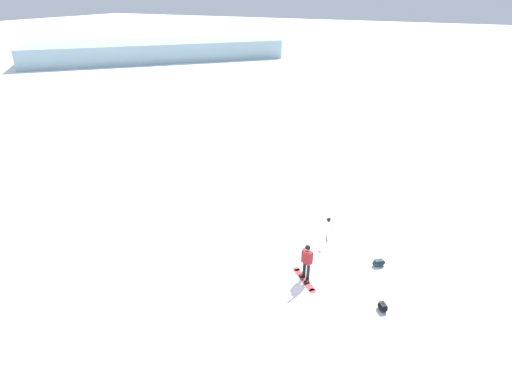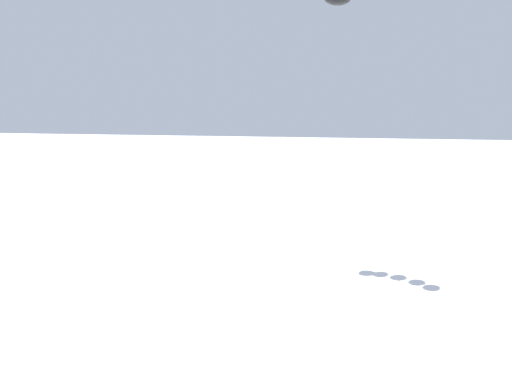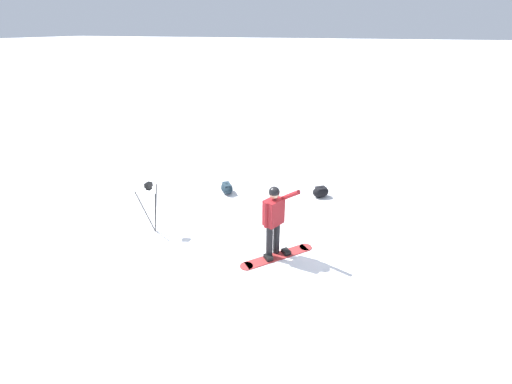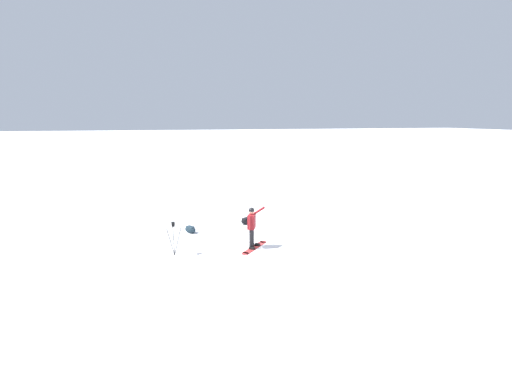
{
  "view_description": "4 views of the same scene",
  "coord_description": "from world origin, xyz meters",
  "px_view_note": "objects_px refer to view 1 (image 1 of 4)",
  "views": [
    {
      "loc": [
        13.17,
        3.7,
        10.54
      ],
      "look_at": [
        3.26,
        -1.1,
        5.03
      ],
      "focal_mm": 28.57,
      "sensor_mm": 36.0,
      "label": 1
    },
    {
      "loc": [
        -7.5,
        -4.95,
        8.24
      ],
      "look_at": [
        4.38,
        -1.69,
        6.31
      ],
      "focal_mm": 36.78,
      "sensor_mm": 36.0,
      "label": 2
    },
    {
      "loc": [
        2.05,
        -6.05,
        4.44
      ],
      "look_at": [
        -0.33,
        0.8,
        0.92
      ],
      "focal_mm": 24.01,
      "sensor_mm": 36.0,
      "label": 3
    },
    {
      "loc": [
        -2.81,
        -12.84,
        4.94
      ],
      "look_at": [
        0.71,
        0.25,
        2.11
      ],
      "focal_mm": 24.71,
      "sensor_mm": 36.0,
      "label": 4
    }
  ],
  "objects_px": {
    "snowboarder": "(307,259)",
    "camera_tripod": "(328,225)",
    "gear_bag_small": "(379,263)",
    "gear_bag_large": "(383,306)",
    "snowboard": "(304,279)"
  },
  "relations": [
    {
      "from": "snowboarder",
      "to": "gear_bag_small",
      "type": "relative_size",
      "value": 2.48
    },
    {
      "from": "snowboarder",
      "to": "snowboard",
      "type": "relative_size",
      "value": 1.24
    },
    {
      "from": "gear_bag_large",
      "to": "camera_tripod",
      "type": "xyz_separation_m",
      "value": [
        -3.43,
        -3.15,
        0.75
      ]
    },
    {
      "from": "snowboard",
      "to": "gear_bag_small",
      "type": "height_order",
      "value": "gear_bag_small"
    },
    {
      "from": "snowboard",
      "to": "gear_bag_small",
      "type": "bearing_deg",
      "value": 132.0
    },
    {
      "from": "snowboarder",
      "to": "gear_bag_small",
      "type": "bearing_deg",
      "value": 130.88
    },
    {
      "from": "camera_tripod",
      "to": "gear_bag_small",
      "type": "distance_m",
      "value": 2.73
    },
    {
      "from": "snowboarder",
      "to": "camera_tripod",
      "type": "distance_m",
      "value": 2.95
    },
    {
      "from": "snowboarder",
      "to": "gear_bag_small",
      "type": "height_order",
      "value": "snowboarder"
    },
    {
      "from": "gear_bag_small",
      "to": "snowboarder",
      "type": "bearing_deg",
      "value": -49.12
    },
    {
      "from": "snowboard",
      "to": "camera_tripod",
      "type": "xyz_separation_m",
      "value": [
        -3.05,
        0.01,
        0.89
      ]
    },
    {
      "from": "camera_tripod",
      "to": "gear_bag_small",
      "type": "bearing_deg",
      "value": 72.69
    },
    {
      "from": "snowboarder",
      "to": "snowboard",
      "type": "xyz_separation_m",
      "value": [
        0.1,
        -0.02,
        -0.96
      ]
    },
    {
      "from": "gear_bag_small",
      "to": "camera_tripod",
      "type": "bearing_deg",
      "value": -107.31
    },
    {
      "from": "snowboarder",
      "to": "gear_bag_large",
      "type": "height_order",
      "value": "snowboarder"
    }
  ]
}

